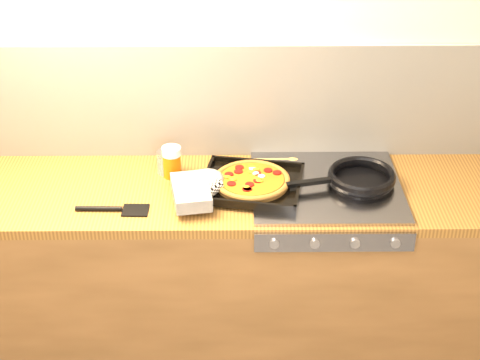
{
  "coord_description": "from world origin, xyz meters",
  "views": [
    {
      "loc": [
        0.08,
        -1.44,
        2.44
      ],
      "look_at": [
        0.1,
        1.08,
        0.95
      ],
      "focal_mm": 55.0,
      "sensor_mm": 36.0,
      "label": 1
    }
  ],
  "objects_px": {
    "frying_pan": "(360,178)",
    "juice_glass": "(172,162)",
    "pizza_on_tray": "(235,183)",
    "tomato_can": "(165,162)"
  },
  "relations": [
    {
      "from": "tomato_can",
      "to": "juice_glass",
      "type": "relative_size",
      "value": 0.76
    },
    {
      "from": "juice_glass",
      "to": "pizza_on_tray",
      "type": "bearing_deg",
      "value": -27.41
    },
    {
      "from": "pizza_on_tray",
      "to": "juice_glass",
      "type": "height_order",
      "value": "juice_glass"
    },
    {
      "from": "pizza_on_tray",
      "to": "juice_glass",
      "type": "bearing_deg",
      "value": 152.59
    },
    {
      "from": "pizza_on_tray",
      "to": "juice_glass",
      "type": "relative_size",
      "value": 4.15
    },
    {
      "from": "frying_pan",
      "to": "juice_glass",
      "type": "relative_size",
      "value": 3.6
    },
    {
      "from": "tomato_can",
      "to": "pizza_on_tray",
      "type": "bearing_deg",
      "value": -28.84
    },
    {
      "from": "tomato_can",
      "to": "juice_glass",
      "type": "height_order",
      "value": "juice_glass"
    },
    {
      "from": "pizza_on_tray",
      "to": "frying_pan",
      "type": "height_order",
      "value": "pizza_on_tray"
    },
    {
      "from": "frying_pan",
      "to": "juice_glass",
      "type": "xyz_separation_m",
      "value": [
        -0.77,
        0.09,
        0.03
      ]
    }
  ]
}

